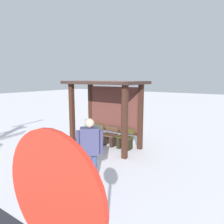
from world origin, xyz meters
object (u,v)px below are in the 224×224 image
Objects in this scene: bench_right_inside at (125,141)px; person_walking at (90,147)px; bench_left_inside at (96,136)px; bus_shelter at (108,98)px; dog at (63,160)px; bench_center_inside at (110,138)px.

person_walking reaches higher than bench_right_inside.
bench_right_inside reaches higher than bench_left_inside.
bench_left_inside is (-0.68, 0.10, -1.53)m from bus_shelter.
bench_left_inside is 3.25m from dog.
dog reaches higher than bench_left_inside.
bus_shelter is 3.99× the size of bench_left_inside.
bench_center_inside is (0.00, 0.10, -1.53)m from bus_shelter.
bus_shelter is 1.53m from bench_center_inside.
bench_center_inside is 0.98× the size of bench_right_inside.
person_walking is 0.82m from dog.
bench_left_inside is 0.97× the size of bench_right_inside.
bench_left_inside is at bearing 179.93° from bench_center_inside.
bench_left_inside is 1.36m from bench_right_inside.
bench_right_inside is (1.36, -0.00, 0.01)m from bench_left_inside.
person_walking is at bearing -63.51° from bench_center_inside.
bench_left_inside is 0.82× the size of dog.
bench_center_inside is 3.14m from person_walking.
bench_center_inside is at bearing 102.88° from dog.
bus_shelter is at bearing 103.31° from dog.
bench_left_inside is 3.49m from person_walking.
bench_center_inside is at bearing 180.00° from bench_right_inside.
bench_right_inside is 2.90m from person_walking.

